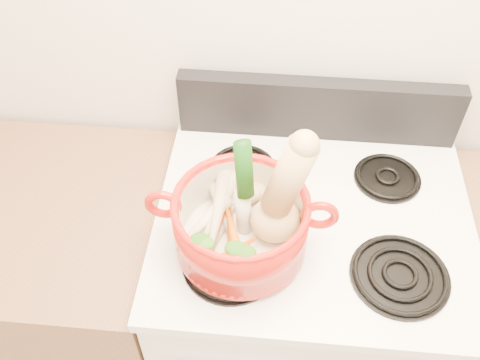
# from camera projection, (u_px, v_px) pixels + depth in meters

# --- Properties ---
(wall_back) EXTENTS (3.50, 0.02, 2.60)m
(wall_back) POSITION_uv_depth(u_px,v_px,m) (329.00, 13.00, 1.30)
(wall_back) COLOR silver
(wall_back) RESTS_ON floor
(stove_body) EXTENTS (0.76, 0.65, 0.92)m
(stove_body) POSITION_uv_depth(u_px,v_px,m) (298.00, 313.00, 1.68)
(stove_body) COLOR white
(stove_body) RESTS_ON floor
(cooktop) EXTENTS (0.78, 0.67, 0.03)m
(cooktop) POSITION_uv_depth(u_px,v_px,m) (314.00, 219.00, 1.33)
(cooktop) COLOR white
(cooktop) RESTS_ON stove_body
(control_backsplash) EXTENTS (0.76, 0.05, 0.18)m
(control_backsplash) POSITION_uv_depth(u_px,v_px,m) (318.00, 109.00, 1.45)
(control_backsplash) COLOR black
(control_backsplash) RESTS_ON cooktop
(burner_front_left) EXTENTS (0.22, 0.22, 0.02)m
(burner_front_left) POSITION_uv_depth(u_px,v_px,m) (231.00, 261.00, 1.22)
(burner_front_left) COLOR black
(burner_front_left) RESTS_ON cooktop
(burner_front_right) EXTENTS (0.22, 0.22, 0.02)m
(burner_front_right) POSITION_uv_depth(u_px,v_px,m) (400.00, 275.00, 1.19)
(burner_front_right) COLOR black
(burner_front_right) RESTS_ON cooktop
(burner_back_left) EXTENTS (0.17, 0.17, 0.02)m
(burner_back_left) POSITION_uv_depth(u_px,v_px,m) (243.00, 167.00, 1.42)
(burner_back_left) COLOR black
(burner_back_left) RESTS_ON cooktop
(burner_back_right) EXTENTS (0.17, 0.17, 0.02)m
(burner_back_right) POSITION_uv_depth(u_px,v_px,m) (388.00, 177.00, 1.39)
(burner_back_right) COLOR black
(burner_back_right) RESTS_ON cooktop
(dutch_oven) EXTENTS (0.30, 0.30, 0.15)m
(dutch_oven) POSITION_uv_depth(u_px,v_px,m) (241.00, 224.00, 1.18)
(dutch_oven) COLOR #AE160E
(dutch_oven) RESTS_ON burner_front_left
(pot_handle_left) EXTENTS (0.08, 0.02, 0.08)m
(pot_handle_left) POSITION_uv_depth(u_px,v_px,m) (163.00, 204.00, 1.16)
(pot_handle_left) COLOR #AE160E
(pot_handle_left) RESTS_ON dutch_oven
(pot_handle_right) EXTENTS (0.08, 0.02, 0.08)m
(pot_handle_right) POSITION_uv_depth(u_px,v_px,m) (320.00, 215.00, 1.14)
(pot_handle_right) COLOR #AE160E
(pot_handle_right) RESTS_ON dutch_oven
(squash) EXTENTS (0.20, 0.14, 0.30)m
(squash) POSITION_uv_depth(u_px,v_px,m) (280.00, 192.00, 1.12)
(squash) COLOR tan
(squash) RESTS_ON dutch_oven
(leek) EXTENTS (0.07, 0.10, 0.25)m
(leek) POSITION_uv_depth(u_px,v_px,m) (243.00, 189.00, 1.14)
(leek) COLOR beige
(leek) RESTS_ON dutch_oven
(ginger) EXTENTS (0.11, 0.09, 0.05)m
(ginger) POSITION_uv_depth(u_px,v_px,m) (244.00, 193.00, 1.27)
(ginger) COLOR #D1BB81
(ginger) RESTS_ON dutch_oven
(parsnip_0) EXTENTS (0.08, 0.21, 0.06)m
(parsnip_0) POSITION_uv_depth(u_px,v_px,m) (228.00, 211.00, 1.24)
(parsnip_0) COLOR beige
(parsnip_0) RESTS_ON dutch_oven
(parsnip_1) EXTENTS (0.11, 0.22, 0.06)m
(parsnip_1) POSITION_uv_depth(u_px,v_px,m) (217.00, 214.00, 1.22)
(parsnip_1) COLOR beige
(parsnip_1) RESTS_ON dutch_oven
(parsnip_2) EXTENTS (0.11, 0.18, 0.06)m
(parsnip_2) POSITION_uv_depth(u_px,v_px,m) (220.00, 203.00, 1.24)
(parsnip_2) COLOR beige
(parsnip_2) RESTS_ON dutch_oven
(parsnip_3) EXTENTS (0.13, 0.16, 0.05)m
(parsnip_3) POSITION_uv_depth(u_px,v_px,m) (202.00, 224.00, 1.19)
(parsnip_3) COLOR beige
(parsnip_3) RESTS_ON dutch_oven
(parsnip_4) EXTENTS (0.11, 0.23, 0.07)m
(parsnip_4) POSITION_uv_depth(u_px,v_px,m) (220.00, 204.00, 1.21)
(parsnip_4) COLOR beige
(parsnip_4) RESTS_ON dutch_oven
(parsnip_5) EXTENTS (0.06, 0.23, 0.06)m
(parsnip_5) POSITION_uv_depth(u_px,v_px,m) (218.00, 212.00, 1.19)
(parsnip_5) COLOR beige
(parsnip_5) RESTS_ON dutch_oven
(carrot_0) EXTENTS (0.07, 0.18, 0.05)m
(carrot_0) POSITION_uv_depth(u_px,v_px,m) (232.00, 241.00, 1.18)
(carrot_0) COLOR #CF4F0A
(carrot_0) RESTS_ON dutch_oven
(carrot_1) EXTENTS (0.07, 0.16, 0.05)m
(carrot_1) POSITION_uv_depth(u_px,v_px,m) (211.00, 242.00, 1.17)
(carrot_1) COLOR #C64009
(carrot_1) RESTS_ON dutch_oven
(carrot_2) EXTENTS (0.09, 0.19, 0.05)m
(carrot_2) POSITION_uv_depth(u_px,v_px,m) (236.00, 244.00, 1.16)
(carrot_2) COLOR #DA630A
(carrot_2) RESTS_ON dutch_oven
(carrot_3) EXTENTS (0.12, 0.11, 0.04)m
(carrot_3) POSITION_uv_depth(u_px,v_px,m) (230.00, 254.00, 1.14)
(carrot_3) COLOR #CF3F0A
(carrot_3) RESTS_ON dutch_oven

